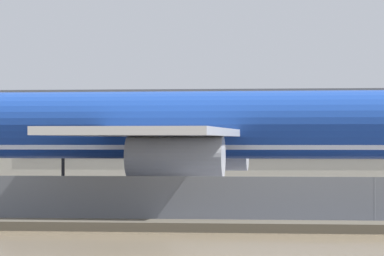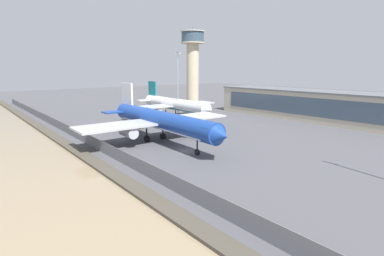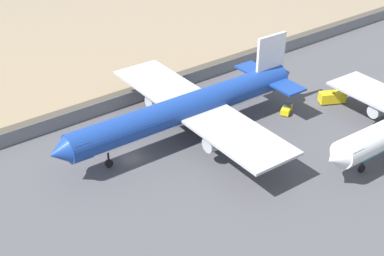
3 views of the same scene
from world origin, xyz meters
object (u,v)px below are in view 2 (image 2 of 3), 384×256
at_px(cargo_jet_blue, 159,121).
at_px(ops_van, 131,120).
at_px(passenger_jet_white_teal, 174,104).
at_px(baggage_tug, 139,126).
at_px(control_tower, 193,61).
at_px(apron_light_mast_apron_east, 178,83).

height_order(cargo_jet_blue, ops_van, cargo_jet_blue).
bearing_deg(passenger_jet_white_teal, ops_van, -89.58).
distance_m(baggage_tug, control_tower, 67.51).
relative_size(control_tower, apron_light_mast_apron_east, 1.59).
relative_size(passenger_jet_white_teal, ops_van, 8.12).
height_order(passenger_jet_white_teal, apron_light_mast_apron_east, apron_light_mast_apron_east).
relative_size(cargo_jet_blue, passenger_jet_white_teal, 1.11).
distance_m(control_tower, apron_light_mast_apron_east, 45.25).
bearing_deg(control_tower, apron_light_mast_apron_east, -46.07).
distance_m(cargo_jet_blue, baggage_tug, 21.15).
relative_size(passenger_jet_white_teal, control_tower, 1.12).
relative_size(baggage_tug, ops_van, 0.64).
height_order(cargo_jet_blue, control_tower, control_tower).
height_order(passenger_jet_white_teal, ops_van, passenger_jet_white_teal).
distance_m(cargo_jet_blue, ops_van, 31.36).
distance_m(baggage_tug, ops_van, 10.49).
xyz_separation_m(passenger_jet_white_teal, control_tower, (-26.11, 30.67, 17.96)).
distance_m(passenger_jet_white_teal, baggage_tug, 24.30).
relative_size(baggage_tug, apron_light_mast_apron_east, 0.14).
xyz_separation_m(baggage_tug, apron_light_mast_apron_east, (-5.71, 20.29, 13.26)).
height_order(passenger_jet_white_teal, baggage_tug, passenger_jet_white_teal).
distance_m(passenger_jet_white_teal, control_tower, 44.10).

